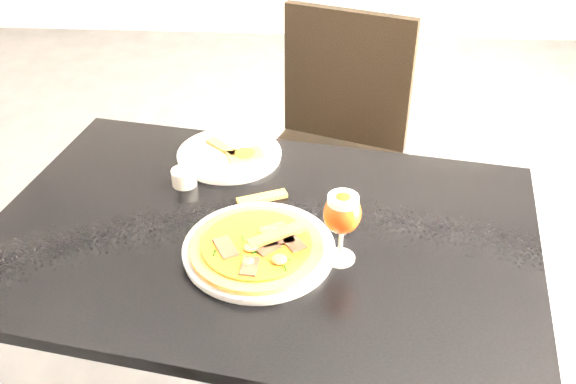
# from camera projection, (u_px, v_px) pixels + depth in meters

# --- Properties ---
(dining_table) EXTENTS (1.32, 0.99, 0.75)m
(dining_table) POSITION_uv_depth(u_px,v_px,m) (262.00, 261.00, 1.47)
(dining_table) COLOR black
(dining_table) RESTS_ON ground
(chair_far) EXTENTS (0.57, 0.57, 0.97)m
(chair_far) POSITION_uv_depth(u_px,v_px,m) (331.00, 153.00, 2.10)
(chair_far) COLOR black
(chair_far) RESTS_ON ground
(plate_main) EXTENTS (0.32, 0.32, 0.02)m
(plate_main) POSITION_uv_depth(u_px,v_px,m) (259.00, 249.00, 1.35)
(plate_main) COLOR white
(plate_main) RESTS_ON dining_table
(pizza) EXTENTS (0.28, 0.28, 0.03)m
(pizza) POSITION_uv_depth(u_px,v_px,m) (257.00, 246.00, 1.33)
(pizza) COLOR #9C6925
(pizza) RESTS_ON plate_main
(plate_second) EXTENTS (0.36, 0.36, 0.01)m
(plate_second) POSITION_uv_depth(u_px,v_px,m) (229.00, 155.00, 1.67)
(plate_second) COLOR white
(plate_second) RESTS_ON dining_table
(crust_scraps) EXTENTS (0.16, 0.12, 0.01)m
(crust_scraps) POSITION_uv_depth(u_px,v_px,m) (238.00, 152.00, 1.65)
(crust_scraps) COLOR #9C6925
(crust_scraps) RESTS_ON plate_second
(loose_crust) EXTENTS (0.12, 0.07, 0.01)m
(loose_crust) POSITION_uv_depth(u_px,v_px,m) (262.00, 198.00, 1.51)
(loose_crust) COLOR #9C6925
(loose_crust) RESTS_ON dining_table
(sauce_cup) EXTENTS (0.06, 0.06, 0.04)m
(sauce_cup) POSITION_uv_depth(u_px,v_px,m) (184.00, 177.00, 1.55)
(sauce_cup) COLOR beige
(sauce_cup) RESTS_ON dining_table
(beer_glass) EXTENTS (0.08, 0.08, 0.16)m
(beer_glass) POSITION_uv_depth(u_px,v_px,m) (342.00, 214.00, 1.27)
(beer_glass) COLOR #B3B8BC
(beer_glass) RESTS_ON dining_table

